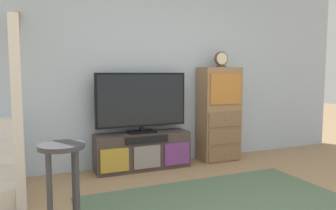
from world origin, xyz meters
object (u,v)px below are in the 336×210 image
(side_cabinet, at_px, (219,114))
(desk_clock, at_px, (221,59))
(bar_stool_near, at_px, (62,170))
(media_console, at_px, (143,151))
(television, at_px, (142,101))

(side_cabinet, bearing_deg, desk_clock, -46.41)
(desk_clock, xyz_separation_m, bar_stool_near, (-2.33, -1.54, -0.92))
(media_console, height_order, side_cabinet, side_cabinet)
(side_cabinet, bearing_deg, television, 179.34)
(bar_stool_near, bearing_deg, side_cabinet, 33.94)
(media_console, bearing_deg, bar_stool_near, -126.23)
(television, relative_size, bar_stool_near, 1.63)
(bar_stool_near, bearing_deg, television, 54.19)
(television, xyz_separation_m, side_cabinet, (1.18, -0.01, -0.23))
(media_console, bearing_deg, desk_clock, -0.23)
(bar_stool_near, bearing_deg, desk_clock, 33.52)
(media_console, bearing_deg, side_cabinet, 0.49)
(media_console, relative_size, bar_stool_near, 1.68)
(television, bearing_deg, side_cabinet, -0.66)
(side_cabinet, xyz_separation_m, bar_stool_near, (-2.31, -1.56, -0.12))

